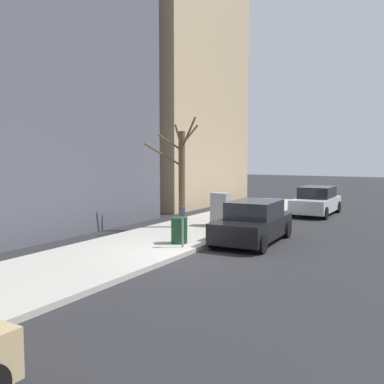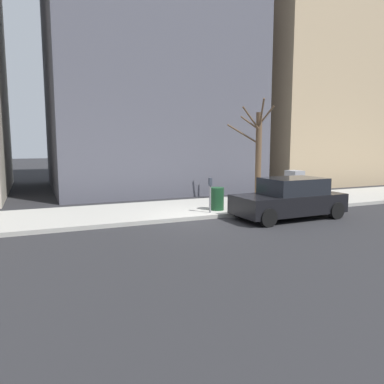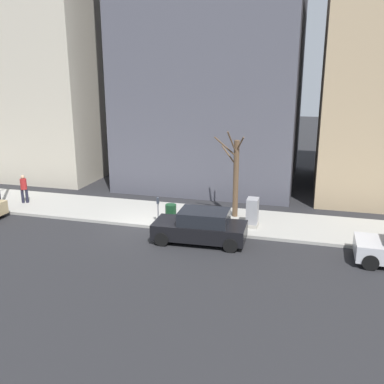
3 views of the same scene
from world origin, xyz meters
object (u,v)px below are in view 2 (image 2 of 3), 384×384
(trash_bin, at_px, (217,199))
(office_tower_left, at_px, (306,77))
(parked_car_black, at_px, (290,199))
(parking_meter, at_px, (210,191))
(bare_tree, at_px, (258,152))
(utility_box, at_px, (294,187))

(trash_bin, height_order, office_tower_left, office_tower_left)
(parked_car_black, distance_m, office_tower_left, 16.93)
(parked_car_black, height_order, trash_bin, parked_car_black)
(parked_car_black, distance_m, parking_meter, 2.99)
(bare_tree, distance_m, office_tower_left, 13.34)
(trash_bin, relative_size, office_tower_left, 0.06)
(bare_tree, bearing_deg, trash_bin, 119.81)
(parking_meter, xyz_separation_m, trash_bin, (0.45, -0.52, -0.38))
(parked_car_black, distance_m, utility_box, 3.07)
(bare_tree, bearing_deg, utility_box, -139.40)
(parked_car_black, relative_size, utility_box, 2.98)
(parking_meter, bearing_deg, trash_bin, -49.19)
(parking_meter, distance_m, office_tower_left, 17.64)
(parking_meter, relative_size, office_tower_left, 0.09)
(parked_car_black, relative_size, bare_tree, 0.93)
(office_tower_left, bearing_deg, parked_car_black, 138.95)
(bare_tree, xyz_separation_m, office_tower_left, (8.06, -9.26, 5.23))
(parked_car_black, distance_m, trash_bin, 2.82)
(parking_meter, height_order, utility_box, utility_box)
(utility_box, xyz_separation_m, office_tower_left, (9.37, -8.13, 6.76))
(parking_meter, relative_size, trash_bin, 1.50)
(parked_car_black, xyz_separation_m, office_tower_left, (11.67, -10.16, 6.87))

